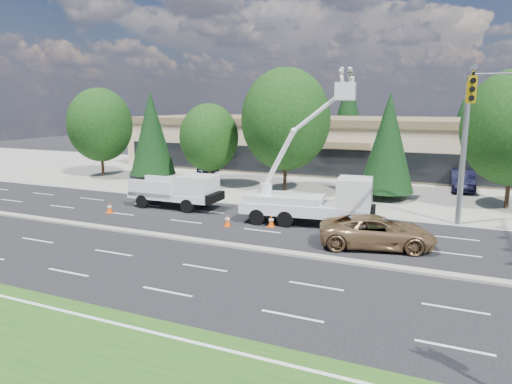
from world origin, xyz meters
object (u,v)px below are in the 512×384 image
at_px(utility_pickup, 179,194).
at_px(signal_mast, 467,122).
at_px(minivan, 377,232).
at_px(bucket_truck, 317,193).

bearing_deg(utility_pickup, signal_mast, 2.01).
xyz_separation_m(signal_mast, utility_pickup, (-17.45, -0.84, -5.10)).
distance_m(signal_mast, utility_pickup, 18.20).
bearing_deg(minivan, utility_pickup, 62.03).
bearing_deg(signal_mast, bucket_truck, -170.19).
relative_size(utility_pickup, minivan, 1.08).
distance_m(signal_mast, bucket_truck, 8.79).
bearing_deg(signal_mast, minivan, -131.08).
height_order(utility_pickup, bucket_truck, bucket_truck).
distance_m(signal_mast, minivan, 7.72).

